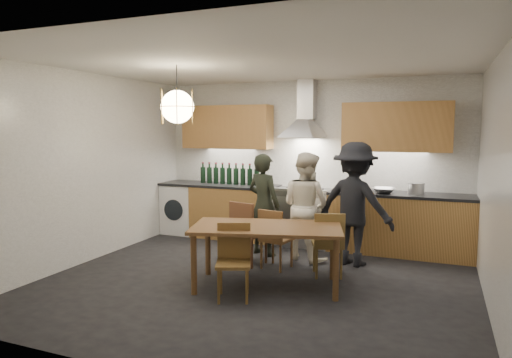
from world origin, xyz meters
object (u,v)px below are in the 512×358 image
at_px(person_mid, 306,206).
at_px(person_right, 355,204).
at_px(mixing_bowl, 384,190).
at_px(wine_bottles, 229,174).
at_px(dining_table, 267,233).
at_px(chair_front, 234,255).
at_px(stock_pot, 416,189).
at_px(chair_back_left, 246,229).
at_px(person_left, 264,204).

xyz_separation_m(person_mid, person_right, (0.68, -0.01, 0.07)).
bearing_deg(person_mid, person_right, -155.70).
bearing_deg(person_right, mixing_bowl, -97.24).
height_order(person_mid, wine_bottles, person_mid).
xyz_separation_m(dining_table, person_mid, (0.10, 1.27, 0.12)).
distance_m(person_mid, mixing_bowl, 1.21).
relative_size(dining_table, wine_bottles, 1.72).
distance_m(chair_front, stock_pot, 3.04).
bearing_deg(stock_pot, chair_back_left, -147.47).
xyz_separation_m(chair_back_left, mixing_bowl, (1.63, 1.28, 0.44)).
bearing_deg(chair_back_left, person_mid, -122.76).
relative_size(chair_back_left, wine_bottles, 0.80).
bearing_deg(person_left, stock_pot, -141.52).
relative_size(dining_table, person_mid, 1.24).
height_order(chair_back_left, person_right, person_right).
bearing_deg(chair_back_left, person_left, -77.62).
distance_m(dining_table, chair_back_left, 0.89).
xyz_separation_m(dining_table, chair_front, (-0.22, -0.43, -0.17)).
bearing_deg(person_left, wine_bottles, -22.62).
xyz_separation_m(person_left, stock_pot, (2.05, 0.74, 0.24)).
height_order(chair_back_left, mixing_bowl, mixing_bowl).
height_order(chair_back_left, chair_front, chair_back_left).
relative_size(person_left, mixing_bowl, 4.49).
relative_size(person_right, wine_bottles, 1.52).
xyz_separation_m(person_left, person_right, (1.31, -0.00, 0.09)).
bearing_deg(chair_front, stock_pot, 32.41).
distance_m(person_right, wine_bottles, 2.42).
bearing_deg(wine_bottles, mixing_bowl, -3.11).
relative_size(chair_front, person_right, 0.49).
bearing_deg(mixing_bowl, chair_front, -118.60).
bearing_deg(mixing_bowl, person_mid, -144.92).
bearing_deg(chair_front, wine_bottles, 94.33).
bearing_deg(mixing_bowl, dining_table, -118.91).
relative_size(dining_table, chair_back_left, 2.16).
height_order(stock_pot, wine_bottles, wine_bottles).
distance_m(dining_table, chair_front, 0.52).
distance_m(dining_table, person_mid, 1.28).
distance_m(chair_front, wine_bottles, 2.88).
bearing_deg(person_mid, dining_table, 110.11).
xyz_separation_m(chair_front, mixing_bowl, (1.30, 2.39, 0.48)).
height_order(chair_back_left, stock_pot, stock_pot).
distance_m(person_right, mixing_bowl, 0.76).
xyz_separation_m(person_right, wine_bottles, (-2.26, 0.83, 0.25)).
xyz_separation_m(person_mid, mixing_bowl, (0.98, 0.69, 0.18)).
bearing_deg(mixing_bowl, wine_bottles, 176.89).
distance_m(stock_pot, wine_bottles, 3.00).
height_order(person_left, wine_bottles, person_left).
distance_m(mixing_bowl, wine_bottles, 2.56).
relative_size(dining_table, mixing_bowl, 5.67).
bearing_deg(person_left, chair_front, 118.79).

